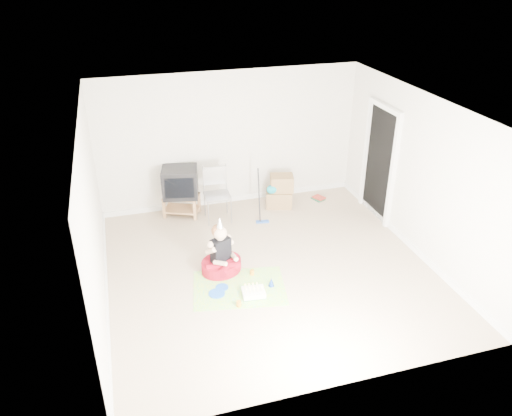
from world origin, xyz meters
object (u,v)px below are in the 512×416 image
object	(u,v)px
cardboard_boxes	(280,192)
tv_stand	(182,203)
seated_woman	(221,259)
folding_chair	(217,196)
birthday_cake	(254,293)
crt_tv	(180,182)

from	to	relation	value
cardboard_boxes	tv_stand	bearing A→B (deg)	175.10
tv_stand	seated_woman	bearing A→B (deg)	-81.47
cardboard_boxes	seated_woman	world-z (taller)	seated_woman
tv_stand	folding_chair	world-z (taller)	folding_chair
tv_stand	birthday_cake	world-z (taller)	tv_stand
tv_stand	cardboard_boxes	size ratio (longest dim) A/B	1.19
tv_stand	birthday_cake	distance (m)	2.86
crt_tv	birthday_cake	bearing A→B (deg)	-66.08
crt_tv	cardboard_boxes	distance (m)	1.94
seated_woman	birthday_cake	distance (m)	0.83
folding_chair	cardboard_boxes	world-z (taller)	folding_chair
crt_tv	seated_woman	size ratio (longest dim) A/B	0.68
seated_woman	birthday_cake	size ratio (longest dim) A/B	2.68
crt_tv	folding_chair	size ratio (longest dim) A/B	0.62
tv_stand	folding_chair	distance (m)	0.77
folding_chair	birthday_cake	distance (m)	2.44
folding_chair	seated_woman	world-z (taller)	folding_chair
birthday_cake	folding_chair	bearing A→B (deg)	89.96
crt_tv	cardboard_boxes	size ratio (longest dim) A/B	1.01
tv_stand	crt_tv	xyz separation A→B (m)	(-0.00, 0.00, 0.44)
seated_woman	cardboard_boxes	bearing A→B (deg)	49.49
tv_stand	folding_chair	size ratio (longest dim) A/B	0.74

